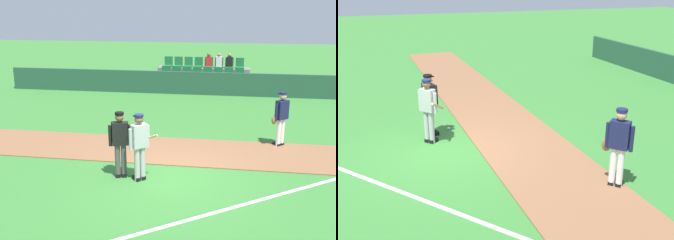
% 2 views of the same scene
% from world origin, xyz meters
% --- Properties ---
extents(ground_plane, '(80.00, 80.00, 0.00)m').
position_xyz_m(ground_plane, '(0.00, 0.00, 0.00)').
color(ground_plane, '#387A33').
extents(infield_dirt_path, '(28.00, 2.46, 0.03)m').
position_xyz_m(infield_dirt_path, '(0.00, 2.01, 0.01)').
color(infield_dirt_path, brown).
rests_on(infield_dirt_path, ground).
extents(foul_line_chalk, '(9.58, 7.39, 0.01)m').
position_xyz_m(foul_line_chalk, '(3.00, -0.50, 0.01)').
color(foul_line_chalk, white).
rests_on(foul_line_chalk, ground).
extents(dugout_fence, '(20.00, 0.16, 1.14)m').
position_xyz_m(dugout_fence, '(0.00, 10.45, 0.57)').
color(dugout_fence, '#234C38').
rests_on(dugout_fence, ground).
extents(stadium_bleachers, '(5.00, 2.10, 1.90)m').
position_xyz_m(stadium_bleachers, '(0.02, 11.91, 0.50)').
color(stadium_bleachers, slate).
rests_on(stadium_bleachers, ground).
extents(batter_grey_jersey, '(0.72, 0.68, 1.76)m').
position_xyz_m(batter_grey_jersey, '(-0.62, -0.30, 0.97)').
color(batter_grey_jersey, '#B2B2B2').
rests_on(batter_grey_jersey, ground).
extents(umpire_home_plate, '(0.57, 0.39, 1.76)m').
position_xyz_m(umpire_home_plate, '(-1.16, -0.16, 1.00)').
color(umpire_home_plate, '#4C4C4C').
rests_on(umpire_home_plate, ground).
extents(runner_navy_jersey, '(0.58, 0.49, 1.76)m').
position_xyz_m(runner_navy_jersey, '(3.17, 3.01, 0.96)').
color(runner_navy_jersey, white).
rests_on(runner_navy_jersey, ground).
extents(baseball, '(0.07, 0.07, 0.07)m').
position_xyz_m(baseball, '(-1.42, 0.38, 0.04)').
color(baseball, white).
rests_on(baseball, ground).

